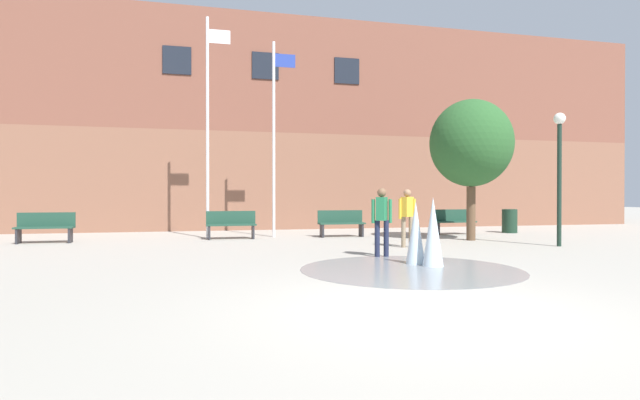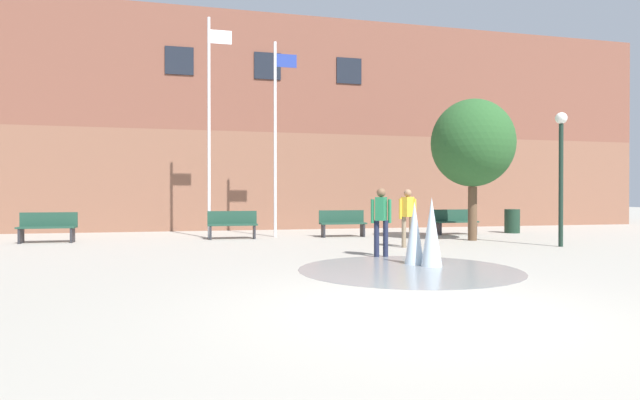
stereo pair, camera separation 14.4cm
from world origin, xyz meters
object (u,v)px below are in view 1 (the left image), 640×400
at_px(park_bench_left_of_flagpoles, 45,227).
at_px(park_bench_center, 231,224).
at_px(flagpole_left, 208,120).
at_px(adult_near_bench, 382,216).
at_px(park_bench_far_right, 453,221).
at_px(flagpole_right, 275,133).
at_px(lamp_post_right_lane, 559,159).
at_px(street_tree_near_building, 471,144).
at_px(adult_watching, 407,213).
at_px(park_bench_under_right_flagpole, 341,223).
at_px(trash_can, 510,221).

bearing_deg(park_bench_left_of_flagpoles, park_bench_center, 0.76).
height_order(park_bench_center, flagpole_left, flagpole_left).
bearing_deg(adult_near_bench, park_bench_far_right, 173.73).
xyz_separation_m(flagpole_right, lamp_post_right_lane, (7.21, -5.09, -1.13)).
distance_m(park_bench_center, street_tree_near_building, 8.11).
bearing_deg(flagpole_left, lamp_post_right_lane, -28.36).
bearing_deg(adult_near_bench, flagpole_left, -113.53).
relative_size(adult_watching, adult_near_bench, 1.00).
relative_size(adult_near_bench, flagpole_right, 0.24).
bearing_deg(street_tree_near_building, flagpole_left, 160.74).
height_order(park_bench_left_of_flagpoles, park_bench_far_right, same).
xyz_separation_m(adult_near_bench, flagpole_left, (-3.77, 6.14, 2.98)).
distance_m(park_bench_under_right_flagpole, adult_watching, 3.89).
bearing_deg(street_tree_near_building, flagpole_right, 154.25).
xyz_separation_m(park_bench_left_of_flagpoles, lamp_post_right_lane, (14.20, -4.49, 1.97)).
xyz_separation_m(park_bench_left_of_flagpoles, street_tree_near_building, (12.82, -2.22, 2.58)).
height_order(flagpole_right, trash_can, flagpole_right).
relative_size(adult_watching, trash_can, 1.77).
xyz_separation_m(park_bench_center, park_bench_under_right_flagpole, (3.73, -0.02, 0.00)).
xyz_separation_m(adult_near_bench, trash_can, (7.42, 5.85, -0.48)).
relative_size(park_bench_left_of_flagpoles, park_bench_under_right_flagpole, 1.00).
bearing_deg(adult_near_bench, street_tree_near_building, 162.83).
distance_m(park_bench_under_right_flagpole, lamp_post_right_lane, 7.04).
xyz_separation_m(park_bench_left_of_flagpoles, park_bench_under_right_flagpole, (9.20, 0.05, 0.00)).
height_order(adult_near_bench, flagpole_right, flagpole_right).
bearing_deg(park_bench_left_of_flagpoles, adult_near_bench, -33.01).
relative_size(adult_watching, flagpole_right, 0.24).
distance_m(park_bench_far_right, trash_can, 2.49).
height_order(adult_near_bench, flagpole_left, flagpole_left).
xyz_separation_m(park_bench_left_of_flagpoles, adult_near_bench, (8.54, -5.55, 0.45)).
bearing_deg(flagpole_right, flagpole_left, 180.00).
height_order(park_bench_far_right, flagpole_right, flagpole_right).
bearing_deg(park_bench_center, lamp_post_right_lane, -27.63).
bearing_deg(park_bench_under_right_flagpole, lamp_post_right_lane, -42.31).
bearing_deg(flagpole_left, park_bench_left_of_flagpoles, -172.88).
height_order(park_bench_far_right, adult_near_bench, adult_near_bench).
distance_m(park_bench_far_right, street_tree_near_building, 3.53).
height_order(park_bench_center, adult_near_bench, adult_near_bench).
relative_size(park_bench_left_of_flagpoles, park_bench_far_right, 1.00).
relative_size(park_bench_left_of_flagpoles, lamp_post_right_lane, 0.43).
bearing_deg(park_bench_far_right, park_bench_center, -179.84).
bearing_deg(park_bench_far_right, adult_watching, -132.49).
bearing_deg(park_bench_under_right_flagpole, flagpole_right, 166.27).
bearing_deg(park_bench_far_right, trash_can, 4.81).
bearing_deg(lamp_post_right_lane, flagpole_right, 144.79).
distance_m(flagpole_left, flagpole_right, 2.24).
relative_size(park_bench_far_right, adult_watching, 1.01).
bearing_deg(lamp_post_right_lane, park_bench_under_right_flagpole, 137.69).
height_order(park_bench_center, street_tree_near_building, street_tree_near_building).
distance_m(lamp_post_right_lane, trash_can, 5.49).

